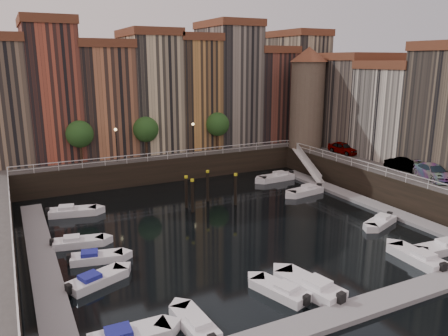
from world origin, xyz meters
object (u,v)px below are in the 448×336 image
car_a (343,149)px  boat_left_1 (96,280)px  boat_left_2 (96,257)px  mooring_pilings (206,191)px  corner_tower (307,96)px  car_c (433,173)px  gangway (307,163)px  car_b (404,166)px

car_a → boat_left_1: bearing=-160.6°
boat_left_2 → mooring_pilings: bearing=43.9°
corner_tower → car_c: (1.22, -20.02, -6.43)m
boat_left_1 → corner_tower: bearing=10.2°
corner_tower → car_a: 8.98m
boat_left_1 → boat_left_2: (0.65, 3.65, -0.02)m
boat_left_2 → car_c: size_ratio=0.80×
boat_left_1 → boat_left_2: 3.71m
corner_tower → boat_left_1: corner_tower is taller
mooring_pilings → boat_left_2: (-12.95, -8.09, -1.33)m
mooring_pilings → car_a: (21.18, 3.07, 2.11)m
gangway → boat_left_2: 32.28m
corner_tower → car_a: size_ratio=3.10×
boat_left_2 → boat_left_1: bearing=-88.2°
corner_tower → car_c: corner_tower is taller
boat_left_1 → boat_left_2: boat_left_1 is taller
corner_tower → car_c: 21.06m
corner_tower → car_b: corner_tower is taller
gangway → boat_left_1: 34.45m
gangway → car_c: (4.12, -15.52, 1.85)m
boat_left_1 → car_c: bearing=-20.5°
car_a → corner_tower: bearing=101.2°
gangway → car_a: size_ratio=1.87×
boat_left_1 → car_a: car_a is taller
corner_tower → gangway: corner_tower is taller
gangway → car_c: bearing=-75.1°
gangway → boat_left_2: size_ratio=1.96×
gangway → car_c: size_ratio=1.58×
gangway → boat_left_1: (-30.28, -16.36, -1.58)m
mooring_pilings → car_c: 23.57m
corner_tower → mooring_pilings: bearing=-155.0°
corner_tower → boat_left_2: bearing=-152.1°
mooring_pilings → car_a: size_ratio=1.21×
gangway → mooring_pilings: bearing=-164.5°
boat_left_2 → car_c: 34.03m
boat_left_1 → car_b: (34.56, 4.65, 3.35)m
car_a → car_b: (-0.23, -10.16, -0.07)m
boat_left_1 → boat_left_2: bearing=58.0°
corner_tower → boat_left_1: bearing=-147.8°
car_a → car_c: 13.97m
gangway → car_a: (4.51, -1.55, 1.84)m
gangway → car_b: (4.28, -11.71, 1.77)m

